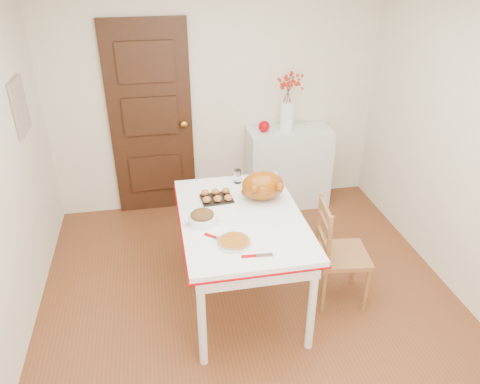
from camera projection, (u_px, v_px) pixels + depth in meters
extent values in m
cube|color=brown|center=(256.00, 319.00, 3.72)|extent=(3.50, 4.00, 0.00)
cube|color=silver|center=(217.00, 96.00, 4.84)|extent=(3.50, 0.00, 2.50)
cube|color=black|center=(151.00, 121.00, 4.81)|extent=(0.85, 0.06, 2.06)
cube|color=tan|center=(20.00, 107.00, 3.75)|extent=(0.03, 0.35, 0.45)
cube|color=silver|center=(288.00, 168.00, 5.16)|extent=(0.90, 0.40, 0.90)
sphere|color=#A50007|center=(264.00, 126.00, 4.87)|extent=(0.12, 0.12, 0.12)
cylinder|color=#955111|center=(234.00, 241.00, 3.19)|extent=(0.25, 0.25, 0.05)
cylinder|color=white|center=(238.00, 176.00, 3.99)|extent=(0.09, 0.09, 0.12)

